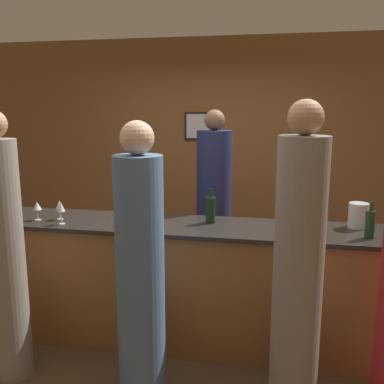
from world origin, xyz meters
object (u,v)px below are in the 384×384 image
guest_0 (298,274)px  wine_bottle_0 (370,224)px  wine_bottle_2 (211,209)px  ice_bucket (358,215)px  wine_bottle_1 (10,199)px  guest_1 (4,256)px  bartender (214,219)px  guest_2 (140,273)px

guest_0 → wine_bottle_0: bearing=49.3°
wine_bottle_0 → wine_bottle_2: 1.21m
ice_bucket → wine_bottle_1: bearing=179.8°
guest_0 → ice_bucket: 1.03m
wine_bottle_1 → wine_bottle_2: wine_bottle_2 is taller
wine_bottle_0 → wine_bottle_1: size_ratio=1.01×
guest_1 → wine_bottle_2: (1.37, 0.80, 0.22)m
guest_1 → wine_bottle_0: guest_1 is taller
wine_bottle_2 → bartender: bearing=95.6°
guest_0 → ice_bucket: (0.49, 0.89, 0.18)m
wine_bottle_1 → bartender: bearing=14.8°
guest_1 → guest_2: (1.02, -0.02, -0.04)m
bartender → guest_1: (-1.31, -1.38, 0.01)m
wine_bottle_2 → ice_bucket: size_ratio=1.44×
guest_0 → wine_bottle_1: bearing=160.6°
bartender → ice_bucket: bartender is taller
guest_2 → ice_bucket: (1.51, 0.90, 0.24)m
wine_bottle_1 → ice_bucket: 3.06m
guest_0 → wine_bottle_2: bearing=129.6°
guest_1 → wine_bottle_1: (-0.53, 0.89, 0.21)m
guest_0 → guest_2: guest_0 is taller
guest_0 → wine_bottle_0: guest_0 is taller
ice_bucket → guest_0: bearing=-119.0°
guest_0 → ice_bucket: size_ratio=10.20×
guest_0 → guest_1: size_ratio=1.03×
wine_bottle_0 → ice_bucket: bearing=96.6°
guest_2 → ice_bucket: 1.77m
bartender → guest_0: size_ratio=0.97×
bartender → wine_bottle_1: 1.91m
guest_1 → wine_bottle_1: 1.05m
ice_bucket → bartender: bearing=157.8°
guest_1 → wine_bottle_0: size_ratio=7.29×
guest_2 → ice_bucket: guest_2 is taller
wine_bottle_1 → ice_bucket: (3.06, -0.01, -0.00)m
wine_bottle_2 → guest_2: bearing=-113.0°
wine_bottle_2 → ice_bucket: wine_bottle_2 is taller
guest_2 → ice_bucket: size_ratio=9.56×
bartender → wine_bottle_1: size_ratio=7.36×
guest_0 → guest_2: 1.02m
bartender → guest_2: 1.43m
wine_bottle_1 → wine_bottle_2: bearing=-2.8°
bartender → wine_bottle_0: (1.26, -0.78, 0.23)m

